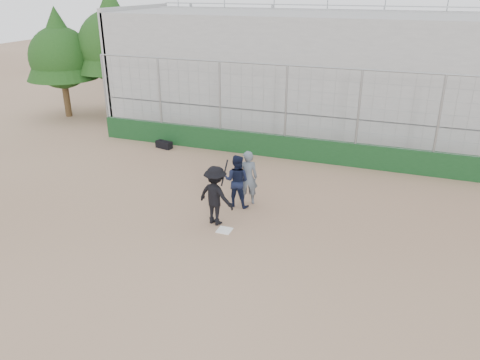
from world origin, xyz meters
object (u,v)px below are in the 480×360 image
(batter_at_plate, at_px, (216,195))
(equipment_bag, at_px, (164,145))
(catcher_crouched, at_px, (237,189))
(umpire, at_px, (247,180))

(batter_at_plate, distance_m, equipment_bag, 7.91)
(batter_at_plate, bearing_deg, catcher_crouched, 82.49)
(batter_at_plate, relative_size, equipment_bag, 2.47)
(batter_at_plate, height_order, catcher_crouched, batter_at_plate)
(catcher_crouched, xyz_separation_m, equipment_bag, (-5.32, 4.58, -0.45))
(catcher_crouched, relative_size, equipment_bag, 1.49)
(catcher_crouched, distance_m, equipment_bag, 7.04)
(batter_at_plate, distance_m, umpire, 1.78)
(catcher_crouched, bearing_deg, equipment_bag, 139.29)
(batter_at_plate, bearing_deg, equipment_bag, 130.76)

